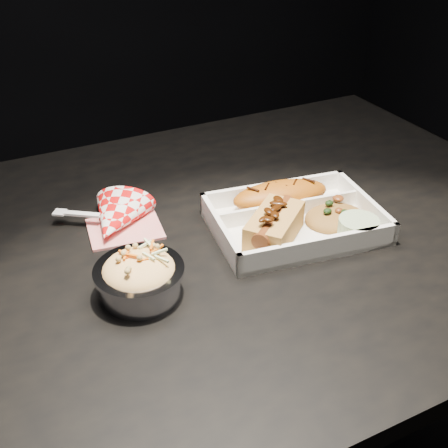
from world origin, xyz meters
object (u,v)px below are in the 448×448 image
at_px(dining_table, 200,283).
at_px(fried_pastry, 281,195).
at_px(hotdog, 274,224).
at_px(food_tray, 294,223).
at_px(foil_coleslaw_cup, 139,276).
at_px(napkin_fork, 116,219).

relative_size(dining_table, fried_pastry, 7.47).
distance_m(dining_table, hotdog, 0.17).
height_order(dining_table, food_tray, food_tray).
relative_size(fried_pastry, foil_coleslaw_cup, 1.37).
bearing_deg(hotdog, fried_pastry, 13.62).
bearing_deg(napkin_fork, foil_coleslaw_cup, -61.62).
relative_size(food_tray, fried_pastry, 1.70).
distance_m(dining_table, foil_coleslaw_cup, 0.20).
distance_m(fried_pastry, hotdog, 0.09).
relative_size(dining_table, food_tray, 4.40).
bearing_deg(foil_coleslaw_cup, napkin_fork, 83.38).
xyz_separation_m(food_tray, hotdog, (-0.05, -0.02, 0.02)).
xyz_separation_m(food_tray, napkin_fork, (-0.25, 0.12, 0.01)).
distance_m(dining_table, fried_pastry, 0.19).
height_order(dining_table, napkin_fork, napkin_fork).
bearing_deg(dining_table, foil_coleslaw_cup, -143.48).
relative_size(dining_table, foil_coleslaw_cup, 10.27).
bearing_deg(fried_pastry, hotdog, -126.88).
bearing_deg(napkin_fork, fried_pastry, 20.02).
relative_size(dining_table, hotdog, 9.79).
xyz_separation_m(dining_table, napkin_fork, (-0.11, 0.08, 0.11)).
height_order(fried_pastry, hotdog, hotdog).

